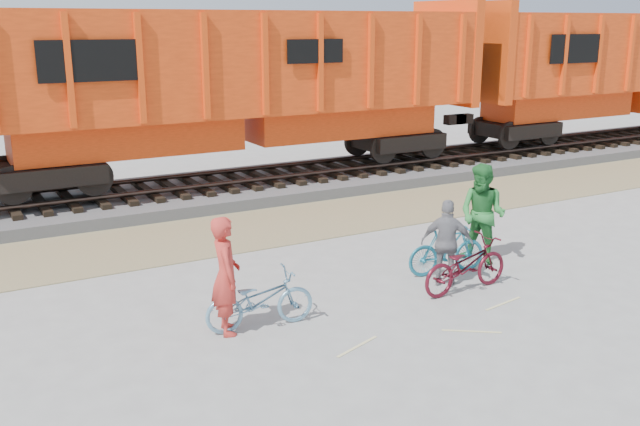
# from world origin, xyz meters

# --- Properties ---
(ground) EXTENTS (120.00, 120.00, 0.00)m
(ground) POSITION_xyz_m (0.00, 0.00, 0.00)
(ground) COLOR #9E9E99
(ground) RESTS_ON ground
(gravel_strip) EXTENTS (120.00, 3.00, 0.02)m
(gravel_strip) POSITION_xyz_m (0.00, 5.50, 0.01)
(gravel_strip) COLOR #96865D
(gravel_strip) RESTS_ON ground
(ballast_bed) EXTENTS (120.00, 4.00, 0.30)m
(ballast_bed) POSITION_xyz_m (0.00, 9.00, 0.15)
(ballast_bed) COLOR slate
(ballast_bed) RESTS_ON ground
(track) EXTENTS (120.00, 2.60, 0.24)m
(track) POSITION_xyz_m (0.00, 9.00, 0.47)
(track) COLOR black
(track) RESTS_ON ballast_bed
(hopper_car_center) EXTENTS (14.00, 3.13, 4.65)m
(hopper_car_center) POSITION_xyz_m (1.41, 9.00, 3.01)
(hopper_car_center) COLOR black
(hopper_car_center) RESTS_ON track
(hopper_car_right) EXTENTS (14.00, 3.13, 4.65)m
(hopper_car_right) POSITION_xyz_m (16.41, 9.00, 3.01)
(hopper_car_right) COLOR black
(hopper_car_right) RESTS_ON track
(bicycle_blue) EXTENTS (1.77, 0.77, 0.90)m
(bicycle_blue) POSITION_xyz_m (-1.95, 0.51, 0.45)
(bicycle_blue) COLOR #6493B1
(bicycle_blue) RESTS_ON ground
(bicycle_teal) EXTENTS (1.62, 0.68, 0.95)m
(bicycle_teal) POSITION_xyz_m (2.10, 1.04, 0.47)
(bicycle_teal) COLOR #1C6B83
(bicycle_teal) RESTS_ON ground
(bicycle_maroon) EXTENTS (1.85, 0.73, 0.96)m
(bicycle_maroon) POSITION_xyz_m (1.82, 0.18, 0.48)
(bicycle_maroon) COLOR #500E1B
(bicycle_maroon) RESTS_ON ground
(person_solo) EXTENTS (0.56, 0.74, 1.82)m
(person_solo) POSITION_xyz_m (-2.45, 0.61, 0.91)
(person_solo) COLOR red
(person_solo) RESTS_ON ground
(person_man) EXTENTS (1.05, 1.16, 1.95)m
(person_man) POSITION_xyz_m (3.10, 1.24, 0.98)
(person_man) COLOR #267331
(person_man) RESTS_ON ground
(person_woman) EXTENTS (0.94, 0.90, 1.57)m
(person_woman) POSITION_xyz_m (1.72, 0.58, 0.78)
(person_woman) COLOR slate
(person_woman) RESTS_ON ground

